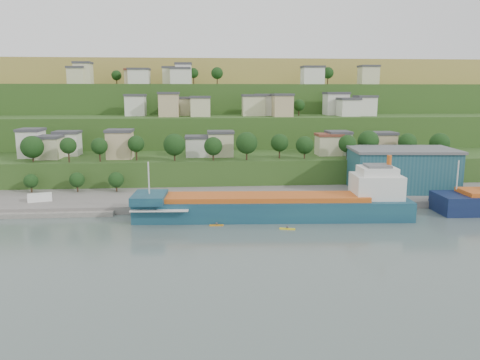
{
  "coord_description": "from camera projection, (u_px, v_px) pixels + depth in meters",
  "views": [
    {
      "loc": [
        -11.76,
        -105.9,
        31.74
      ],
      "look_at": [
        -1.9,
        15.0,
        8.78
      ],
      "focal_mm": 35.0,
      "sensor_mm": 36.0,
      "label": 1
    }
  ],
  "objects": [
    {
      "name": "pebble_beach",
      "position": [
        45.0,
        210.0,
        127.7
      ],
      "size": [
        40.0,
        18.0,
        2.4
      ],
      "primitive_type": "cube",
      "color": "slate",
      "rests_on": "ground"
    },
    {
      "name": "ground",
      "position": [
        253.0,
        228.0,
        110.55
      ],
      "size": [
        500.0,
        500.0,
        0.0
      ],
      "primitive_type": "plane",
      "color": "#4C5D5A",
      "rests_on": "ground"
    },
    {
      "name": "caravan",
      "position": [
        40.0,
        199.0,
        128.87
      ],
      "size": [
        6.7,
        4.24,
        2.9
      ],
      "primitive_type": "cube",
      "rotation": [
        0.0,
        0.0,
        0.29
      ],
      "color": "white",
      "rests_on": "pebble_beach"
    },
    {
      "name": "hillside",
      "position": [
        222.0,
        146.0,
        275.7
      ],
      "size": [
        360.0,
        210.54,
        96.0
      ],
      "color": "#284719",
      "rests_on": "ground"
    },
    {
      "name": "quay",
      "position": [
        309.0,
        200.0,
        139.57
      ],
      "size": [
        220.0,
        26.0,
        4.0
      ],
      "primitive_type": "cube",
      "color": "slate",
      "rests_on": "ground"
    },
    {
      "name": "dinghy",
      "position": [
        82.0,
        208.0,
        123.34
      ],
      "size": [
        3.78,
        1.62,
        0.74
      ],
      "primitive_type": "cube",
      "rotation": [
        0.0,
        0.0,
        -0.06
      ],
      "color": "silver",
      "rests_on": "pebble_beach"
    },
    {
      "name": "cargo_ship_near",
      "position": [
        281.0,
        207.0,
        118.76
      ],
      "size": [
        70.09,
        14.93,
        17.88
      ],
      "rotation": [
        0.0,
        0.0,
        -0.06
      ],
      "color": "#133048",
      "rests_on": "ground"
    },
    {
      "name": "kayak_yellow",
      "position": [
        287.0,
        228.0,
        109.43
      ],
      "size": [
        3.71,
        1.57,
        0.92
      ],
      "rotation": [
        0.0,
        0.0,
        -0.26
      ],
      "color": "yellow",
      "rests_on": "ground"
    },
    {
      "name": "warehouse",
      "position": [
        401.0,
        169.0,
        143.26
      ],
      "size": [
        32.61,
        21.77,
        12.8
      ],
      "rotation": [
        0.0,
        0.0,
        -0.09
      ],
      "color": "#1D4957",
      "rests_on": "quay"
    },
    {
      "name": "kayak_orange",
      "position": [
        217.0,
        225.0,
        112.45
      ],
      "size": [
        3.4,
        0.7,
        0.85
      ],
      "rotation": [
        0.0,
        0.0,
        -0.03
      ],
      "color": "orange",
      "rests_on": "ground"
    }
  ]
}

